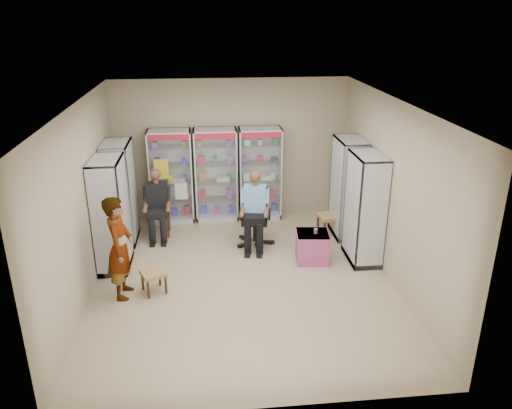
{
  "coord_description": "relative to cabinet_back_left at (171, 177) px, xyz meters",
  "views": [
    {
      "loc": [
        -0.57,
        -7.49,
        4.32
      ],
      "look_at": [
        0.3,
        0.7,
        1.09
      ],
      "focal_mm": 35.0,
      "sensor_mm": 36.0,
      "label": 1
    }
  ],
  "objects": [
    {
      "name": "cabinet_left_near",
      "position": [
        -0.93,
        -2.03,
        0.0
      ],
      "size": [
        0.9,
        0.5,
        2.0
      ],
      "primitive_type": "cube",
      "rotation": [
        0.0,
        0.0,
        -1.57
      ],
      "color": "#A8ABAF",
      "rests_on": "floor"
    },
    {
      "name": "office_chair",
      "position": [
        1.64,
        -1.39,
        -0.44
      ],
      "size": [
        0.71,
        0.71,
        1.13
      ],
      "primitive_type": "cube",
      "rotation": [
        0.0,
        0.0,
        -0.17
      ],
      "color": "black",
      "rests_on": "floor"
    },
    {
      "name": "woven_stool_b",
      "position": [
        -0.17,
        -2.99,
        -0.82
      ],
      "size": [
        0.48,
        0.48,
        0.37
      ],
      "primitive_type": "cube",
      "rotation": [
        0.0,
        0.0,
        0.41
      ],
      "color": "olive",
      "rests_on": "floor"
    },
    {
      "name": "pink_trunk",
      "position": [
        2.62,
        -2.18,
        -0.73
      ],
      "size": [
        0.62,
        0.6,
        0.55
      ],
      "primitive_type": "cube",
      "rotation": [
        0.0,
        0.0,
        -0.11
      ],
      "color": "#AD4571",
      "rests_on": "floor"
    },
    {
      "name": "cabinet_back_mid",
      "position": [
        0.95,
        0.0,
        0.0
      ],
      "size": [
        0.9,
        0.5,
        2.0
      ],
      "primitive_type": "cube",
      "color": "#A2A3A9",
      "rests_on": "floor"
    },
    {
      "name": "cabinet_right_far",
      "position": [
        3.53,
        -1.13,
        0.0
      ],
      "size": [
        0.9,
        0.5,
        2.0
      ],
      "primitive_type": "cube",
      "rotation": [
        0.0,
        0.0,
        1.57
      ],
      "color": "#AAABB1",
      "rests_on": "floor"
    },
    {
      "name": "floor",
      "position": [
        1.3,
        -2.73,
        -1.0
      ],
      "size": [
        6.0,
        6.0,
        0.0
      ],
      "primitive_type": "plane",
      "color": "tan",
      "rests_on": "ground"
    },
    {
      "name": "cabinet_right_near",
      "position": [
        3.53,
        -2.23,
        0.0
      ],
      "size": [
        0.9,
        0.5,
        2.0
      ],
      "primitive_type": "cube",
      "rotation": [
        0.0,
        0.0,
        1.57
      ],
      "color": "silver",
      "rests_on": "floor"
    },
    {
      "name": "woven_stool_a",
      "position": [
        3.2,
        -1.09,
        -0.79
      ],
      "size": [
        0.49,
        0.49,
        0.43
      ],
      "primitive_type": "cube",
      "rotation": [
        0.0,
        0.0,
        0.18
      ],
      "color": "#A68446",
      "rests_on": "floor"
    },
    {
      "name": "wooden_chair",
      "position": [
        -0.25,
        -0.73,
        -0.53
      ],
      "size": [
        0.42,
        0.42,
        0.94
      ],
      "primitive_type": "cube",
      "color": "black",
      "rests_on": "floor"
    },
    {
      "name": "seated_customer",
      "position": [
        -0.25,
        -0.78,
        -0.33
      ],
      "size": [
        0.44,
        0.6,
        1.34
      ],
      "primitive_type": null,
      "color": "black",
      "rests_on": "floor"
    },
    {
      "name": "cabinet_left_far",
      "position": [
        -0.93,
        -0.93,
        0.0
      ],
      "size": [
        0.9,
        0.5,
        2.0
      ],
      "primitive_type": "cube",
      "rotation": [
        0.0,
        0.0,
        -1.57
      ],
      "color": "silver",
      "rests_on": "floor"
    },
    {
      "name": "room_shell",
      "position": [
        1.3,
        -2.73,
        0.97
      ],
      "size": [
        5.02,
        6.02,
        3.01
      ],
      "color": "tan",
      "rests_on": "ground"
    },
    {
      "name": "cabinet_back_left",
      "position": [
        0.0,
        0.0,
        0.0
      ],
      "size": [
        0.9,
        0.5,
        2.0
      ],
      "primitive_type": "cube",
      "color": "#A1A3A8",
      "rests_on": "floor"
    },
    {
      "name": "standing_man",
      "position": [
        -0.65,
        -3.03,
        -0.15
      ],
      "size": [
        0.44,
        0.64,
        1.7
      ],
      "primitive_type": "imported",
      "rotation": [
        0.0,
        0.0,
        1.51
      ],
      "color": "gray",
      "rests_on": "floor"
    },
    {
      "name": "cabinet_back_right",
      "position": [
        1.9,
        0.0,
        0.0
      ],
      "size": [
        0.9,
        0.5,
        2.0
      ],
      "primitive_type": "cube",
      "color": "silver",
      "rests_on": "floor"
    },
    {
      "name": "tea_glass",
      "position": [
        2.67,
        -2.19,
        -0.41
      ],
      "size": [
        0.07,
        0.07,
        0.09
      ],
      "primitive_type": "cylinder",
      "color": "#602F08",
      "rests_on": "pink_trunk"
    },
    {
      "name": "seated_shopkeeper",
      "position": [
        1.64,
        -1.44,
        -0.28
      ],
      "size": [
        0.58,
        0.73,
        1.44
      ],
      "primitive_type": null,
      "rotation": [
        0.0,
        0.0,
        -0.17
      ],
      "color": "#699FD0",
      "rests_on": "floor"
    }
  ]
}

